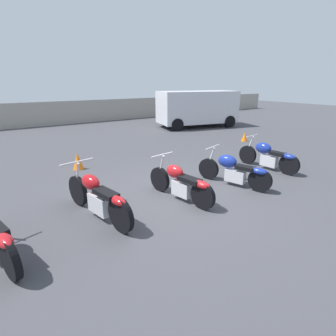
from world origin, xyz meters
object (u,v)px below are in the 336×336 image
Objects in this scene: motorcycle_slot_4 at (268,156)px; traffic_cone_near at (78,161)px; motorcycle_slot_1 at (98,197)px; motorcycle_slot_3 at (234,170)px; motorcycle_slot_2 at (181,183)px; traffic_cone_far at (245,137)px; parked_van at (197,107)px.

motorcycle_slot_4 is 5.95m from traffic_cone_near.
motorcycle_slot_1 is 3.59m from motorcycle_slot_3.
motorcycle_slot_2 is 3.84m from traffic_cone_near.
motorcycle_slot_3 is at bearing -11.32° from motorcycle_slot_2.
traffic_cone_far is (4.56, 3.47, -0.22)m from motorcycle_slot_3.
motorcycle_slot_4 is (5.49, 0.01, -0.02)m from motorcycle_slot_1.
motorcycle_slot_1 is 5.61× the size of traffic_cone_far.
parked_van is 9.35× the size of traffic_cone_near.
motorcycle_slot_3 is 0.98× the size of motorcycle_slot_4.
motorcycle_slot_2 is at bearing -179.94° from motorcycle_slot_4.
traffic_cone_far is at bearing 19.38° from motorcycle_slot_2.
parked_van is at bearing 38.54° from motorcycle_slot_2.
traffic_cone_far is at bearing 10.13° from motorcycle_slot_1.
parked_van is at bearing 38.71° from motorcycle_slot_3.
motorcycle_slot_2 reaches higher than traffic_cone_far.
motorcycle_slot_2 is at bearing -151.46° from traffic_cone_far.
motorcycle_slot_2 is 10.55m from parked_van.
motorcycle_slot_1 is 3.41m from traffic_cone_near.
motorcycle_slot_4 is at bearing -34.14° from traffic_cone_near.
motorcycle_slot_2 is 3.62m from motorcycle_slot_4.
traffic_cone_near is at bearing 129.60° from parked_van.
motorcycle_slot_2 is 0.99× the size of motorcycle_slot_3.
motorcycle_slot_1 is at bearing -99.55° from traffic_cone_near.
traffic_cone_near is 7.57m from traffic_cone_far.
motorcycle_slot_3 is at bearing 158.70° from parked_van.
motorcycle_slot_3 is 4.99× the size of traffic_cone_far.
motorcycle_slot_2 reaches higher than traffic_cone_near.
motorcycle_slot_1 reaches higher than motorcycle_slot_3.
traffic_cone_far is at bearing -1.56° from traffic_cone_near.
motorcycle_slot_3 is 1.95m from motorcycle_slot_4.
motorcycle_slot_1 is at bearing -158.84° from traffic_cone_far.
motorcycle_slot_4 reaches higher than motorcycle_slot_3.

